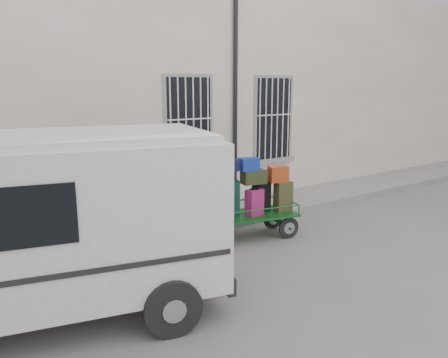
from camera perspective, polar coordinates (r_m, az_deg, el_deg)
ground at (r=9.04m, az=7.57°, el=-8.42°), size 80.00×80.00×0.00m
building at (r=13.05m, az=-8.81°, el=11.30°), size 24.00×5.15×6.00m
sidewalk at (r=10.65m, az=-0.42°, el=-4.69°), size 24.00×1.70×0.15m
luggage_cart at (r=9.08m, az=3.00°, el=-2.52°), size 2.40×1.32×1.71m
van at (r=6.28m, az=-24.16°, el=-4.68°), size 5.39×3.21×2.54m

